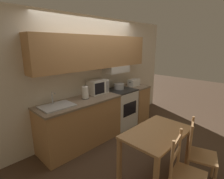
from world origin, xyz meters
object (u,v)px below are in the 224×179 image
at_px(sink_basin, 57,106).
at_px(paper_towel_roll, 85,93).
at_px(cooking_pot, 119,86).
at_px(dining_table, 157,138).
at_px(toaster, 134,82).
at_px(microwave, 98,87).
at_px(chair_left_of_table, 185,174).
at_px(chair_right_of_table, 199,154).
at_px(stove_range, 120,108).

height_order(sink_basin, paper_towel_roll, paper_towel_roll).
bearing_deg(sink_basin, paper_towel_roll, 2.95).
xyz_separation_m(cooking_pot, dining_table, (-0.90, -1.59, -0.38)).
distance_m(toaster, dining_table, 2.14).
relative_size(cooking_pot, microwave, 0.79).
xyz_separation_m(paper_towel_roll, chair_left_of_table, (-0.09, -2.09, -0.60)).
relative_size(paper_towel_roll, chair_right_of_table, 0.26).
bearing_deg(cooking_pot, dining_table, -119.61).
relative_size(sink_basin, dining_table, 0.52).
xyz_separation_m(cooking_pot, toaster, (0.53, -0.04, 0.01)).
xyz_separation_m(toaster, dining_table, (-1.43, -1.55, -0.39)).
height_order(stove_range, dining_table, stove_range).
relative_size(stove_range, chair_right_of_table, 0.99).
distance_m(microwave, dining_table, 1.74).
bearing_deg(toaster, chair_left_of_table, -128.53).
xyz_separation_m(stove_range, cooking_pot, (0.02, 0.06, 0.53)).
bearing_deg(chair_left_of_table, sink_basin, 94.81).
distance_m(toaster, sink_basin, 2.20).
bearing_deg(microwave, chair_right_of_table, -89.64).
relative_size(stove_range, cooking_pot, 2.74).
xyz_separation_m(sink_basin, chair_left_of_table, (0.55, -2.05, -0.50)).
relative_size(sink_basin, chair_left_of_table, 0.60).
bearing_deg(sink_basin, cooking_pot, 2.44).
bearing_deg(dining_table, sink_basin, 116.94).
relative_size(stove_range, paper_towel_roll, 3.79).
distance_m(cooking_pot, microwave, 0.62).
distance_m(microwave, toaster, 1.15).
height_order(sink_basin, dining_table, sink_basin).
height_order(stove_range, chair_left_of_table, chair_left_of_table).
bearing_deg(chair_right_of_table, paper_towel_roll, 84.14).
bearing_deg(paper_towel_roll, dining_table, -84.96).
distance_m(dining_table, chair_left_of_table, 0.61).
bearing_deg(microwave, sink_basin, -172.39).
distance_m(microwave, sink_basin, 1.08).
xyz_separation_m(paper_towel_roll, chair_right_of_table, (0.44, -2.07, -0.60)).
height_order(cooking_pot, dining_table, cooking_pot).
height_order(toaster, dining_table, toaster).
bearing_deg(stove_range, dining_table, -120.15).
bearing_deg(microwave, paper_towel_roll, -165.61).
bearing_deg(paper_towel_roll, toaster, -0.15).
height_order(microwave, dining_table, microwave).
bearing_deg(dining_table, cooking_pot, 60.39).
xyz_separation_m(microwave, sink_basin, (-1.06, -0.14, -0.14)).
bearing_deg(dining_table, paper_towel_roll, 95.04).
distance_m(stove_range, toaster, 0.77).
bearing_deg(toaster, stove_range, -177.77).
distance_m(paper_towel_roll, chair_left_of_table, 2.17).
bearing_deg(toaster, paper_towel_roll, 179.85).
xyz_separation_m(stove_range, chair_right_of_table, (-0.58, -2.05, -0.02)).
bearing_deg(stove_range, cooking_pot, 74.91).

